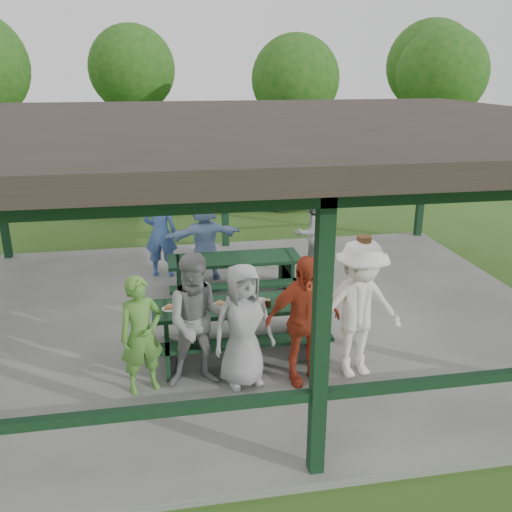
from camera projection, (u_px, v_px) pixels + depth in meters
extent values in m
plane|color=#35581B|center=(253.00, 319.00, 9.19)|extent=(90.00, 90.00, 0.00)
cube|color=slate|center=(253.00, 316.00, 9.17)|extent=(10.00, 8.00, 0.10)
cube|color=black|center=(320.00, 340.00, 5.13)|extent=(0.15, 0.15, 3.00)
cube|color=black|center=(225.00, 182.00, 12.19)|extent=(0.15, 0.15, 3.00)
cube|color=black|center=(423.00, 175.00, 12.98)|extent=(0.15, 0.15, 3.00)
cube|color=black|center=(64.00, 421.00, 4.93)|extent=(4.65, 0.10, 0.10)
cube|color=black|center=(118.00, 212.00, 12.00)|extent=(4.65, 0.10, 0.10)
cube|color=black|center=(326.00, 203.00, 12.78)|extent=(4.65, 0.10, 0.10)
cube|color=black|center=(327.00, 195.00, 4.66)|extent=(9.80, 0.15, 0.20)
cube|color=black|center=(223.00, 118.00, 11.73)|extent=(9.80, 0.15, 0.20)
cube|color=#2E2621|center=(253.00, 125.00, 8.12)|extent=(10.60, 8.60, 0.24)
cube|color=black|center=(239.00, 306.00, 7.73)|extent=(2.44, 0.75, 0.06)
cube|color=black|center=(245.00, 343.00, 7.31)|extent=(2.44, 0.28, 0.05)
cube|color=black|center=(234.00, 309.00, 8.35)|extent=(2.44, 0.28, 0.05)
cube|color=black|center=(167.00, 333.00, 7.68)|extent=(0.06, 0.70, 0.75)
cube|color=black|center=(308.00, 322.00, 8.02)|extent=(0.06, 0.70, 0.75)
cube|color=black|center=(167.00, 343.00, 7.73)|extent=(0.06, 1.39, 0.45)
cube|color=black|center=(308.00, 331.00, 8.07)|extent=(0.06, 1.39, 0.45)
cube|color=black|center=(234.00, 259.00, 9.63)|extent=(2.34, 0.75, 0.06)
cube|color=black|center=(239.00, 286.00, 9.21)|extent=(2.34, 0.28, 0.05)
cube|color=black|center=(231.00, 264.00, 10.24)|extent=(2.34, 0.28, 0.05)
cube|color=black|center=(179.00, 280.00, 9.58)|extent=(0.06, 0.70, 0.75)
cube|color=black|center=(288.00, 273.00, 9.90)|extent=(0.06, 0.70, 0.75)
cube|color=black|center=(180.00, 288.00, 9.63)|extent=(0.06, 1.39, 0.45)
cube|color=black|center=(288.00, 281.00, 9.95)|extent=(0.06, 1.39, 0.45)
cylinder|color=white|center=(170.00, 309.00, 7.56)|extent=(0.22, 0.22, 0.01)
torus|color=#A16139|center=(167.00, 308.00, 7.53)|extent=(0.10, 0.10, 0.03)
torus|color=#A16139|center=(173.00, 307.00, 7.54)|extent=(0.10, 0.10, 0.03)
torus|color=#A16139|center=(170.00, 306.00, 7.60)|extent=(0.10, 0.10, 0.03)
cylinder|color=white|center=(221.00, 305.00, 7.68)|extent=(0.22, 0.22, 0.01)
torus|color=#A16139|center=(218.00, 304.00, 7.65)|extent=(0.10, 0.10, 0.03)
torus|color=#A16139|center=(223.00, 304.00, 7.66)|extent=(0.10, 0.10, 0.03)
torus|color=#A16139|center=(220.00, 302.00, 7.71)|extent=(0.10, 0.10, 0.03)
cylinder|color=white|center=(263.00, 302.00, 7.78)|extent=(0.22, 0.22, 0.01)
torus|color=#A16139|center=(261.00, 301.00, 7.75)|extent=(0.10, 0.10, 0.03)
torus|color=#A16139|center=(266.00, 301.00, 7.76)|extent=(0.10, 0.10, 0.03)
torus|color=#A16139|center=(263.00, 299.00, 7.81)|extent=(0.10, 0.10, 0.03)
cylinder|color=white|center=(315.00, 298.00, 7.91)|extent=(0.22, 0.22, 0.01)
torus|color=#A16139|center=(313.00, 297.00, 7.87)|extent=(0.10, 0.10, 0.03)
torus|color=#A16139|center=(319.00, 297.00, 7.89)|extent=(0.10, 0.10, 0.03)
torus|color=#A16139|center=(315.00, 295.00, 7.94)|extent=(0.10, 0.10, 0.03)
cylinder|color=#381E0F|center=(188.00, 310.00, 7.42)|extent=(0.06, 0.06, 0.10)
cylinder|color=#381E0F|center=(259.00, 305.00, 7.58)|extent=(0.06, 0.06, 0.10)
cylinder|color=#381E0F|center=(265.00, 304.00, 7.60)|extent=(0.06, 0.06, 0.10)
cylinder|color=#381E0F|center=(269.00, 304.00, 7.61)|extent=(0.06, 0.06, 0.10)
cylinder|color=#381E0F|center=(300.00, 302.00, 7.68)|extent=(0.06, 0.06, 0.10)
cone|color=white|center=(243.00, 295.00, 7.91)|extent=(0.09, 0.09, 0.10)
cone|color=white|center=(250.00, 294.00, 7.92)|extent=(0.09, 0.09, 0.10)
cone|color=white|center=(289.00, 292.00, 8.02)|extent=(0.09, 0.09, 0.10)
imported|color=#549336|center=(141.00, 335.00, 6.77)|extent=(0.65, 0.53, 1.55)
imported|color=gray|center=(199.00, 321.00, 6.86)|extent=(0.87, 0.68, 1.80)
imported|color=#9A9B9D|center=(243.00, 325.00, 6.91)|extent=(0.90, 0.68, 1.65)
imported|color=#AC3920|center=(303.00, 320.00, 6.95)|extent=(1.07, 0.55, 1.75)
imported|color=white|center=(359.00, 310.00, 7.07)|extent=(1.31, 0.87, 1.90)
cylinder|color=#52371C|center=(364.00, 245.00, 6.77)|extent=(0.36, 0.36, 0.02)
cylinder|color=#52371C|center=(364.00, 240.00, 6.75)|extent=(0.21, 0.21, 0.11)
imported|color=#92B0E1|center=(205.00, 239.00, 10.42)|extent=(1.58, 0.73, 1.64)
imported|color=#4063A8|center=(160.00, 233.00, 10.57)|extent=(0.71, 0.54, 1.76)
imported|color=gray|center=(312.00, 233.00, 10.76)|extent=(1.00, 0.91, 1.67)
imported|color=silver|center=(238.00, 181.00, 16.83)|extent=(5.50, 3.54, 1.41)
cube|color=navy|center=(124.00, 182.00, 16.14)|extent=(3.15, 2.26, 0.12)
cube|color=navy|center=(114.00, 178.00, 15.39)|extent=(2.71, 0.97, 0.41)
cube|color=navy|center=(132.00, 169.00, 16.72)|extent=(2.71, 0.97, 0.41)
cube|color=navy|center=(79.00, 172.00, 16.26)|extent=(0.52, 1.37, 0.41)
cube|color=navy|center=(170.00, 175.00, 15.85)|extent=(0.52, 1.37, 0.41)
cylinder|color=black|center=(86.00, 201.00, 15.70)|extent=(0.79, 0.42, 0.77)
cylinder|color=yellow|center=(86.00, 201.00, 15.70)|extent=(0.34, 0.30, 0.28)
cylinder|color=black|center=(107.00, 189.00, 17.12)|extent=(0.79, 0.42, 0.77)
cylinder|color=yellow|center=(107.00, 189.00, 17.12)|extent=(0.34, 0.30, 0.28)
cylinder|color=black|center=(146.00, 203.00, 15.43)|extent=(0.79, 0.42, 0.77)
cylinder|color=yellow|center=(146.00, 203.00, 15.43)|extent=(0.34, 0.30, 0.28)
cylinder|color=black|center=(163.00, 191.00, 16.86)|extent=(0.79, 0.42, 0.77)
cylinder|color=yellow|center=(163.00, 191.00, 16.86)|extent=(0.34, 0.30, 0.28)
cube|color=navy|center=(187.00, 187.00, 15.89)|extent=(0.99, 0.40, 0.08)
cone|color=#F2590C|center=(77.00, 169.00, 16.23)|extent=(0.15, 0.39, 0.41)
cylinder|color=#311D13|center=(136.00, 127.00, 24.48)|extent=(0.36, 0.36, 2.93)
sphere|color=#1B4E14|center=(132.00, 69.00, 23.65)|extent=(3.75, 3.75, 3.75)
cylinder|color=#311D13|center=(294.00, 139.00, 21.59)|extent=(0.36, 0.36, 2.65)
sphere|color=#1B4E14|center=(295.00, 79.00, 20.84)|extent=(3.39, 3.39, 3.39)
cylinder|color=#311D13|center=(435.00, 135.00, 22.28)|extent=(0.36, 0.36, 2.80)
sphere|color=#1B4E14|center=(442.00, 73.00, 21.48)|extent=(3.58, 3.58, 3.58)
cylinder|color=#311D13|center=(425.00, 126.00, 24.53)|extent=(0.36, 0.36, 3.03)
sphere|color=#1B4E14|center=(431.00, 65.00, 23.67)|extent=(3.88, 3.88, 3.88)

